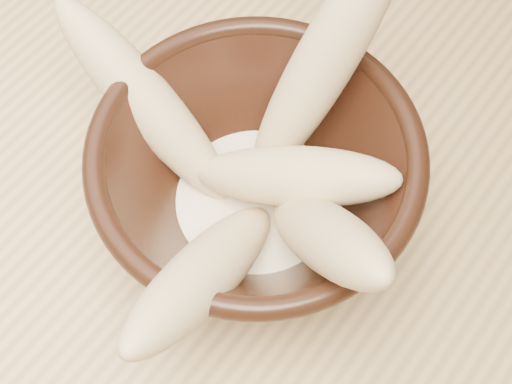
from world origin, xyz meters
TOP-DOWN VIEW (x-y plane):
  - table at (0.00, 0.00)m, footprint 1.20×0.80m
  - bowl at (0.02, 0.05)m, footprint 0.22×0.22m
  - milk_puddle at (0.02, 0.05)m, footprint 0.12×0.12m
  - banana_upright at (0.02, 0.12)m, footprint 0.07×0.15m
  - banana_left at (-0.07, 0.05)m, footprint 0.18×0.05m
  - banana_right at (0.09, 0.03)m, footprint 0.15×0.11m
  - banana_across at (0.05, 0.06)m, footprint 0.15×0.10m
  - banana_front at (0.05, -0.03)m, footprint 0.07×0.18m

SIDE VIEW (x-z plane):
  - table at x=0.00m, z-range 0.30..1.05m
  - milk_puddle at x=0.02m, z-range 0.78..0.80m
  - bowl at x=0.02m, z-range 0.76..0.88m
  - banana_across at x=0.05m, z-range 0.80..0.88m
  - banana_left at x=-0.07m, z-range 0.78..0.91m
  - banana_front at x=0.05m, z-range 0.78..0.92m
  - banana_right at x=0.09m, z-range 0.78..0.94m
  - banana_upright at x=0.02m, z-range 0.78..0.98m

